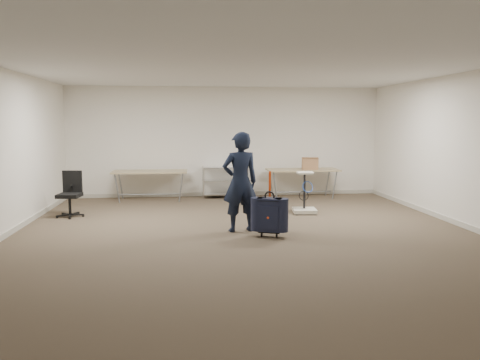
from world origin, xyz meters
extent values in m
plane|color=#47392B|center=(0.00, 0.00, 0.00)|extent=(9.00, 9.00, 0.00)
plane|color=white|center=(0.00, 4.50, 1.40)|extent=(8.00, 0.00, 8.00)
plane|color=white|center=(0.00, -4.50, 1.40)|extent=(8.00, 0.00, 8.00)
plane|color=white|center=(4.00, 0.00, 1.40)|extent=(0.00, 9.00, 9.00)
plane|color=silver|center=(0.00, 0.00, 2.80)|extent=(8.00, 8.00, 0.00)
cube|color=beige|center=(0.00, 4.49, 0.05)|extent=(8.00, 0.02, 0.10)
cube|color=beige|center=(3.99, 0.00, 0.05)|extent=(0.02, 9.00, 0.10)
cube|color=tan|center=(-1.90, 3.95, 0.71)|extent=(1.80, 0.75, 0.03)
cylinder|color=gray|center=(-1.90, 3.95, 0.15)|extent=(1.50, 0.02, 0.02)
cylinder|color=gray|center=(-2.65, 3.65, 0.35)|extent=(0.13, 0.04, 0.69)
cylinder|color=gray|center=(-1.15, 3.65, 0.35)|extent=(0.13, 0.04, 0.69)
cylinder|color=gray|center=(-2.65, 4.25, 0.35)|extent=(0.13, 0.04, 0.69)
cylinder|color=gray|center=(-1.15, 4.25, 0.35)|extent=(0.13, 0.04, 0.69)
cube|color=tan|center=(1.90, 3.95, 0.71)|extent=(1.80, 0.75, 0.03)
cylinder|color=gray|center=(1.90, 3.95, 0.15)|extent=(1.50, 0.02, 0.02)
cylinder|color=gray|center=(1.15, 3.65, 0.35)|extent=(0.13, 0.04, 0.69)
cylinder|color=gray|center=(2.65, 3.65, 0.35)|extent=(0.13, 0.04, 0.69)
cylinder|color=gray|center=(1.15, 4.25, 0.35)|extent=(0.13, 0.04, 0.69)
cylinder|color=gray|center=(2.65, 4.25, 0.35)|extent=(0.13, 0.04, 0.69)
cylinder|color=silver|center=(-0.60, 3.98, 0.40)|extent=(0.02, 0.02, 0.80)
cylinder|color=silver|center=(0.60, 3.98, 0.40)|extent=(0.02, 0.02, 0.80)
cylinder|color=silver|center=(-0.60, 4.42, 0.40)|extent=(0.02, 0.02, 0.80)
cylinder|color=silver|center=(0.60, 4.42, 0.40)|extent=(0.02, 0.02, 0.80)
cube|color=silver|center=(0.00, 4.20, 0.10)|extent=(1.20, 0.45, 0.02)
cube|color=silver|center=(0.00, 4.20, 0.45)|extent=(1.20, 0.45, 0.02)
cube|color=silver|center=(0.00, 4.20, 0.78)|extent=(1.20, 0.45, 0.01)
imported|color=black|center=(-0.07, 0.48, 0.87)|extent=(0.70, 0.53, 1.75)
cube|color=black|center=(0.37, -0.01, 0.38)|extent=(0.46, 0.36, 0.55)
cube|color=black|center=(0.37, 0.01, 0.09)|extent=(0.40, 0.28, 0.03)
cylinder|color=black|center=(0.25, 0.04, 0.04)|extent=(0.05, 0.08, 0.07)
cylinder|color=black|center=(0.49, -0.05, 0.04)|extent=(0.05, 0.08, 0.07)
torus|color=black|center=(0.37, -0.01, 0.69)|extent=(0.17, 0.08, 0.17)
cube|color=#E43B0C|center=(0.37, 0.01, 0.89)|extent=(0.04, 0.02, 0.43)
cylinder|color=black|center=(-3.37, 2.11, 0.04)|extent=(0.56, 0.56, 0.08)
cylinder|color=black|center=(-3.37, 2.11, 0.23)|extent=(0.06, 0.06, 0.37)
cube|color=black|center=(-3.37, 2.11, 0.44)|extent=(0.47, 0.47, 0.07)
cube|color=black|center=(-3.34, 2.32, 0.70)|extent=(0.40, 0.10, 0.45)
cube|color=beige|center=(1.46, 1.95, 0.06)|extent=(0.52, 0.52, 0.08)
cylinder|color=black|center=(1.27, 1.76, 0.02)|extent=(0.06, 0.06, 0.04)
cylinder|color=black|center=(1.46, 2.00, 0.48)|extent=(0.05, 0.05, 0.76)
cube|color=beige|center=(1.46, 1.95, 0.86)|extent=(0.36, 0.32, 0.04)
torus|color=blue|center=(1.51, 1.88, 0.57)|extent=(0.25, 0.12, 0.23)
cube|color=#A06E4A|center=(2.07, 3.86, 0.88)|extent=(0.44, 0.36, 0.30)
camera|label=1|loc=(-0.96, -7.54, 1.91)|focal=35.00mm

